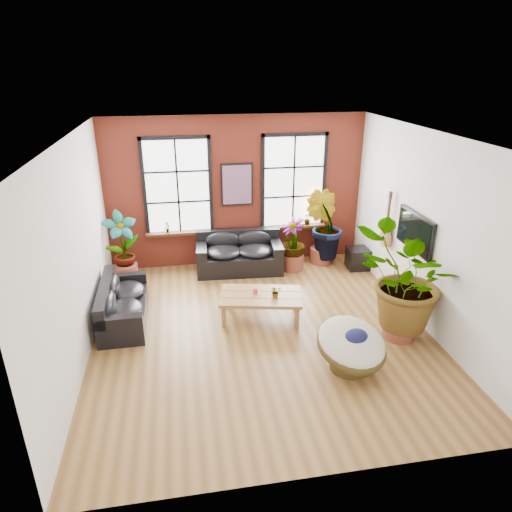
{
  "coord_description": "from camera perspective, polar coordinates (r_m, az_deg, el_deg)",
  "views": [
    {
      "loc": [
        -1.32,
        -7.03,
        4.57
      ],
      "look_at": [
        0.0,
        0.6,
        1.25
      ],
      "focal_mm": 32.0,
      "sensor_mm": 36.0,
      "label": 1
    }
  ],
  "objects": [
    {
      "name": "floor_plant_back_left",
      "position": [
        10.43,
        -16.4,
        1.49
      ],
      "size": [
        0.92,
        0.8,
        1.46
      ],
      "primitive_type": "imported",
      "rotation": [
        0.0,
        0.0,
        0.44
      ],
      "color": "#255E19",
      "rests_on": "ground"
    },
    {
      "name": "floor_plant_right_wall",
      "position": [
        8.22,
        18.31,
        -3.04
      ],
      "size": [
        2.1,
        1.97,
        1.88
      ],
      "primitive_type": "imported",
      "rotation": [
        0.0,
        0.0,
        3.5
      ],
      "color": "#255E19",
      "rests_on": "ground"
    },
    {
      "name": "room",
      "position": [
        7.83,
        0.57,
        2.05
      ],
      "size": [
        6.04,
        6.54,
        3.54
      ],
      "color": "brown",
      "rests_on": "ground"
    },
    {
      "name": "pot_mid",
      "position": [
        10.84,
        4.59,
        -0.69
      ],
      "size": [
        0.6,
        0.6,
        0.38
      ],
      "rotation": [
        0.0,
        0.0,
        -0.15
      ],
      "color": "brown",
      "rests_on": "ground"
    },
    {
      "name": "poster",
      "position": [
        10.63,
        -2.4,
        8.9
      ],
      "size": [
        0.74,
        0.06,
        0.98
      ],
      "color": "black",
      "rests_on": "room"
    },
    {
      "name": "sofa_back",
      "position": [
        10.71,
        -2.13,
        0.33
      ],
      "size": [
        2.03,
        1.08,
        0.91
      ],
      "rotation": [
        0.0,
        0.0,
        -0.06
      ],
      "color": "black",
      "rests_on": "ground"
    },
    {
      "name": "papasan_chair",
      "position": [
        7.49,
        11.87,
        -10.86
      ],
      "size": [
        1.46,
        1.46,
        0.84
      ],
      "rotation": [
        0.0,
        0.0,
        0.38
      ],
      "color": "#473A19",
      "rests_on": "ground"
    },
    {
      "name": "pot_right_wall",
      "position": [
        8.62,
        17.43,
        -8.39
      ],
      "size": [
        0.64,
        0.64,
        0.41
      ],
      "rotation": [
        0.0,
        0.0,
        -0.16
      ],
      "color": "brown",
      "rests_on": "ground"
    },
    {
      "name": "floor_plant_mid",
      "position": [
        10.69,
        4.59,
        1.84
      ],
      "size": [
        0.81,
        0.81,
        1.1
      ],
      "primitive_type": "imported",
      "rotation": [
        0.0,
        0.0,
        5.11
      ],
      "color": "#255E19",
      "rests_on": "ground"
    },
    {
      "name": "sill_plant_right",
      "position": [
        11.17,
        6.41,
        4.61
      ],
      "size": [
        0.19,
        0.19,
        0.27
      ],
      "primitive_type": "imported",
      "rotation": [
        0.0,
        0.0,
        3.49
      ],
      "color": "#255E19",
      "rests_on": "room"
    },
    {
      "name": "floor_plant_back_right",
      "position": [
        11.0,
        8.49,
        3.81
      ],
      "size": [
        1.15,
        1.12,
        1.63
      ],
      "primitive_type": "imported",
      "rotation": [
        0.0,
        0.0,
        2.49
      ],
      "color": "#255E19",
      "rests_on": "ground"
    },
    {
      "name": "sill_plant_left",
      "position": [
        10.76,
        -11.04,
        3.59
      ],
      "size": [
        0.17,
        0.17,
        0.27
      ],
      "primitive_type": "imported",
      "rotation": [
        0.0,
        0.0,
        0.79
      ],
      "color": "#255E19",
      "rests_on": "room"
    },
    {
      "name": "pot_back_right",
      "position": [
        11.29,
        8.09,
        0.13
      ],
      "size": [
        0.64,
        0.64,
        0.38
      ],
      "rotation": [
        0.0,
        0.0,
        -0.26
      ],
      "color": "brown",
      "rests_on": "ground"
    },
    {
      "name": "media_box",
      "position": [
        11.13,
        12.88,
        -0.27
      ],
      "size": [
        0.62,
        0.53,
        0.5
      ],
      "rotation": [
        0.0,
        0.0,
        -0.05
      ],
      "color": "black",
      "rests_on": "ground"
    },
    {
      "name": "table_plant",
      "position": [
        8.54,
        2.46,
        -4.47
      ],
      "size": [
        0.24,
        0.22,
        0.23
      ],
      "primitive_type": "imported",
      "rotation": [
        0.0,
        0.0,
        0.22
      ],
      "color": "#255E19",
      "rests_on": "coffee_table"
    },
    {
      "name": "pot_back_left",
      "position": [
        10.66,
        -15.92,
        -1.99
      ],
      "size": [
        0.6,
        0.6,
        0.39
      ],
      "rotation": [
        0.0,
        0.0,
        -0.14
      ],
      "color": "brown",
      "rests_on": "ground"
    },
    {
      "name": "tv_wall_unit",
      "position": [
        9.24,
        18.25,
        2.87
      ],
      "size": [
        0.13,
        1.86,
        1.2
      ],
      "color": "black",
      "rests_on": "room"
    },
    {
      "name": "sofa_left",
      "position": [
        9.01,
        -16.53,
        -5.81
      ],
      "size": [
        0.83,
        1.93,
        0.76
      ],
      "rotation": [
        0.0,
        0.0,
        1.59
      ],
      "color": "black",
      "rests_on": "ground"
    },
    {
      "name": "coffee_table",
      "position": [
        8.69,
        0.61,
        -5.2
      ],
      "size": [
        1.68,
        1.17,
        0.59
      ],
      "rotation": [
        0.0,
        0.0,
        -0.21
      ],
      "color": "brown",
      "rests_on": "ground"
    }
  ]
}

